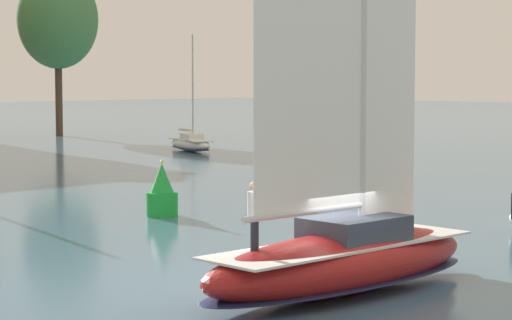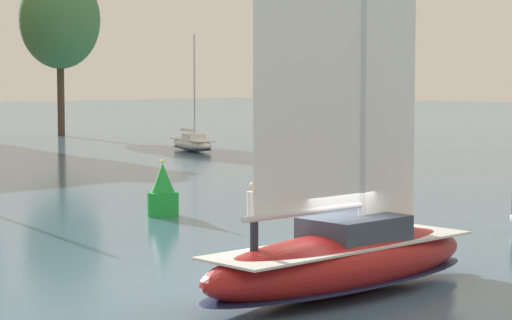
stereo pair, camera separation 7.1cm
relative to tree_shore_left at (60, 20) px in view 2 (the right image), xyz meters
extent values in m
plane|color=#42667F|center=(-37.33, -64.43, -11.14)|extent=(400.00, 400.00, 0.00)
cylinder|color=#4C3828|center=(0.00, 0.00, -6.84)|extent=(0.69, 0.69, 8.59)
ellipsoid|color=#477F47|center=(0.00, 0.00, 0.05)|extent=(7.73, 7.73, 9.45)
ellipsoid|color=maroon|center=(-37.33, -64.43, -10.36)|extent=(9.31, 3.10, 1.56)
ellipsoid|color=#19234C|center=(-37.33, -64.43, -10.79)|extent=(9.41, 3.13, 0.19)
cube|color=silver|center=(-37.33, -64.43, -9.90)|extent=(8.19, 2.62, 0.06)
cube|color=#333D4C|center=(-36.88, -64.46, -9.55)|extent=(2.67, 1.94, 0.64)
cylinder|color=silver|center=(-36.60, -64.48, -4.13)|extent=(0.18, 0.18, 11.47)
cylinder|color=silver|center=(-38.66, -64.36, -8.95)|extent=(4.13, 0.39, 0.16)
cube|color=white|center=(-38.50, -64.37, -4.24)|extent=(3.80, 0.25, 9.41)
cube|color=white|center=(-35.49, -64.54, -6.71)|extent=(2.02, 0.14, 6.31)
cylinder|color=#232838|center=(-40.07, -63.97, -9.44)|extent=(0.21, 0.21, 0.85)
cylinder|color=silver|center=(-40.07, -63.97, -8.69)|extent=(0.36, 0.36, 0.65)
sphere|color=tan|center=(-40.07, -63.97, -8.25)|extent=(0.24, 0.24, 0.24)
ellipsoid|color=silver|center=(-5.55, -24.58, -10.60)|extent=(3.92, 6.55, 1.08)
ellipsoid|color=#19234C|center=(-5.55, -24.58, -10.89)|extent=(3.96, 6.61, 0.13)
cube|color=silver|center=(-5.55, -24.58, -10.27)|extent=(3.38, 5.74, 0.06)
cube|color=silver|center=(-5.66, -24.87, -10.02)|extent=(1.79, 2.10, 0.44)
cylinder|color=silver|center=(-5.73, -25.05, -6.28)|extent=(0.13, 0.13, 7.91)
cylinder|color=silver|center=(-5.22, -23.72, -9.61)|extent=(1.12, 2.70, 0.11)
cylinder|color=silver|center=(-5.22, -23.72, -9.53)|extent=(1.08, 2.46, 0.17)
cylinder|color=green|center=(-30.96, -50.29, -10.67)|extent=(1.26, 1.26, 0.94)
cone|color=green|center=(-30.96, -50.29, -9.62)|extent=(0.94, 0.94, 1.15)
sphere|color=#F2F266|center=(-30.96, -50.29, -8.96)|extent=(0.16, 0.16, 0.16)
camera|label=1|loc=(-56.92, -79.93, -5.76)|focal=70.00mm
camera|label=2|loc=(-56.87, -79.98, -5.76)|focal=70.00mm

